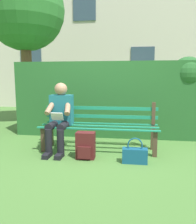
{
  "coord_description": "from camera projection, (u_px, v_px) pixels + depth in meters",
  "views": [
    {
      "loc": [
        -0.56,
        3.88,
        1.26
      ],
      "look_at": [
        0.0,
        0.1,
        0.69
      ],
      "focal_mm": 37.32,
      "sensor_mm": 36.0,
      "label": 1
    }
  ],
  "objects": [
    {
      "name": "person_seated",
      "position": [
        60.0,
        115.0,
        3.97
      ],
      "size": [
        0.44,
        0.73,
        1.17
      ],
      "color": "#1E6672",
      "rests_on": "ground"
    },
    {
      "name": "building_facade",
      "position": [
        92.0,
        34.0,
        10.78
      ],
      "size": [
        9.14,
        3.33,
        6.57
      ],
      "color": "beige",
      "rests_on": "ground"
    },
    {
      "name": "backpack",
      "position": [
        86.0,
        146.0,
        3.63
      ],
      "size": [
        0.29,
        0.26,
        0.42
      ],
      "color": "#4C1919",
      "rests_on": "ground"
    },
    {
      "name": "handbag",
      "position": [
        135.0,
        155.0,
        3.45
      ],
      "size": [
        0.37,
        0.15,
        0.38
      ],
      "color": "navy",
      "rests_on": "ground"
    },
    {
      "name": "ground",
      "position": [
        99.0,
        150.0,
        4.06
      ],
      "size": [
        60.0,
        60.0,
        0.0
      ],
      "primitive_type": "plane",
      "color": "#477533"
    },
    {
      "name": "hedge_backdrop",
      "position": [
        122.0,
        97.0,
        5.07
      ],
      "size": [
        4.51,
        0.8,
        1.68
      ],
      "color": "#265B28",
      "rests_on": "ground"
    },
    {
      "name": "tree",
      "position": [
        22.0,
        13.0,
        6.12
      ],
      "size": [
        2.2,
        2.09,
        4.05
      ],
      "color": "brown",
      "rests_on": "ground"
    },
    {
      "name": "park_bench",
      "position": [
        99.0,
        126.0,
        4.08
      ],
      "size": [
        2.02,
        0.54,
        0.83
      ],
      "color": "#4C3828",
      "rests_on": "ground"
    }
  ]
}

